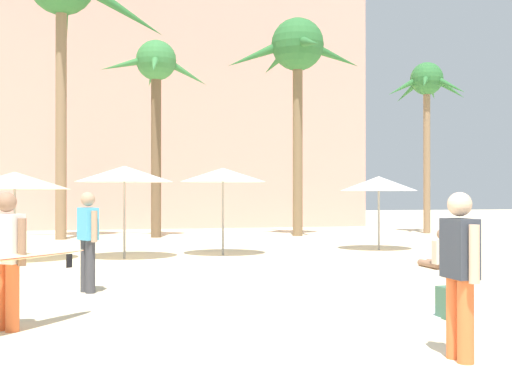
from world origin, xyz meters
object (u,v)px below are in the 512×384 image
Objects in this scene: palm_tree_right at (297,55)px; person_far_right at (88,237)px; cafe_umbrella_0 at (15,181)px; cafe_umbrella_2 at (223,175)px; palm_tree_far_left at (156,78)px; beach_towel at (478,310)px; cafe_umbrella_4 at (124,174)px; person_near_left at (5,256)px; palm_tree_center at (427,91)px; person_near_right at (438,255)px; cafe_umbrella_1 at (379,184)px; person_mid_left at (460,269)px; backpack at (448,303)px.

person_far_right is at bearing -121.28° from palm_tree_right.
cafe_umbrella_2 is at bearing 1.54° from cafe_umbrella_0.
beach_towel is at bearing -81.29° from palm_tree_far_left.
person_near_left is (-1.94, -8.91, -1.27)m from cafe_umbrella_4.
palm_tree_right is at bearing 46.68° from cafe_umbrella_4.
beach_towel is at bearing -117.62° from palm_tree_center.
cafe_umbrella_4 reaches higher than person_near_right.
palm_tree_center is 3.09× the size of cafe_umbrella_2.
cafe_umbrella_1 reaches higher than beach_towel.
cafe_umbrella_1 reaches higher than person_mid_left.
person_mid_left is (4.47, -2.54, 0.00)m from person_near_left.
cafe_umbrella_0 is 9.12m from person_near_left.
cafe_umbrella_4 is (-2.65, -0.26, -0.00)m from cafe_umbrella_2.
palm_tree_far_left is 3.04× the size of cafe_umbrella_4.
cafe_umbrella_4 is at bearing 108.35° from backpack.
palm_tree_far_left is 2.84× the size of cafe_umbrella_0.
palm_tree_center is 7.81× the size of person_near_right.
palm_tree_center is at bearing -0.95° from palm_tree_far_left.
person_near_right reaches higher than beach_towel.
palm_tree_far_left is at bearing -152.12° from person_near_left.
backpack is 0.45× the size of person_near_right.
cafe_umbrella_2 reaches higher than person_far_right.
person_far_right is at bearing -157.80° from person_near_left.
person_far_right reaches higher than beach_towel.
beach_towel is at bearing 125.69° from person_far_right.
cafe_umbrella_2 reaches higher than beach_towel.
person_near_left is at bearing 48.84° from person_far_right.
beach_towel is 1.15× the size of person_far_right.
person_near_right is at bearing -48.55° from cafe_umbrella_2.
backpack is 5.62m from person_near_left.
palm_tree_right is 5.27× the size of person_mid_left.
person_near_left is 1.38× the size of person_far_right.
palm_tree_center is at bearing 26.37° from cafe_umbrella_0.
cafe_umbrella_4 is at bearing -101.71° from palm_tree_far_left.
cafe_umbrella_0 is 2.69m from cafe_umbrella_4.
cafe_umbrella_4 is (-7.29, -7.73, -5.08)m from palm_tree_right.
cafe_umbrella_4 is 8.02m from person_near_right.
palm_tree_far_left is 0.87× the size of palm_tree_right.
person_near_right is at bearing -68.52° from palm_tree_far_left.
backpack is at bearing -69.18° from cafe_umbrella_4.
cafe_umbrella_4 is 1.51× the size of person_mid_left.
palm_tree_right is 13.60m from cafe_umbrella_0.
cafe_umbrella_2 is at bearing 5.60° from cafe_umbrella_4.
cafe_umbrella_2 reaches higher than person_near_left.
person_near_left is 5.14m from person_mid_left.
backpack is at bearing 118.18° from person_far_right.
person_mid_left is at bearing -65.78° from cafe_umbrella_0.
person_near_left is (-6.29, 0.12, 0.90)m from beach_towel.
person_mid_left is at bearing -112.23° from cafe_umbrella_1.
person_near_right is (4.88, -12.40, -5.85)m from palm_tree_far_left.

